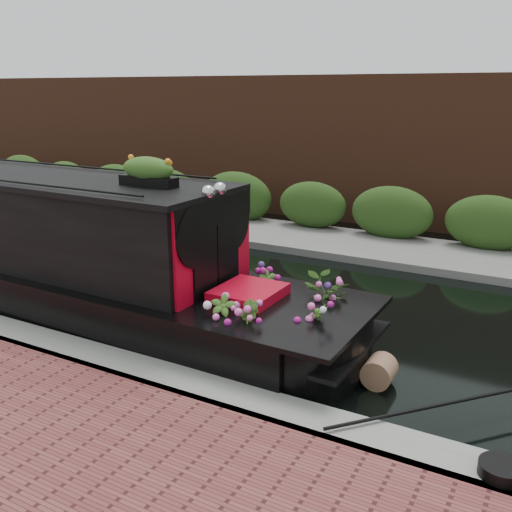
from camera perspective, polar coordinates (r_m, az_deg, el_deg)
The scene contains 8 objects.
ground at distance 10.75m, azimuth -5.74°, elevation -3.45°, with size 80.00×80.00×0.00m, color black.
near_bank_coping at distance 8.47m, azimuth -18.64°, elevation -9.95°, with size 40.00×0.60×0.50m, color gray.
far_bank_path at distance 14.24m, azimuth 3.84°, elevation 1.58°, with size 40.00×2.40×0.34m, color slate.
far_hedge at distance 15.04m, azimuth 5.30°, elevation 2.35°, with size 40.00×1.10×2.80m, color #254316.
far_brick_wall at distance 16.94m, azimuth 8.17°, elevation 3.85°, with size 40.00×1.00×8.00m, color #522D1C.
narrowboat at distance 11.03m, azimuth -23.15°, elevation 0.56°, with size 12.55×2.40×2.93m.
rope_fender at distance 7.53m, azimuth 12.22°, elevation -11.20°, with size 0.39×0.39×0.39m, color #866146.
coiled_mooring_rope at distance 5.96m, azimuth 23.33°, elevation -19.03°, with size 0.41×0.41×0.12m, color black.
Camera 1 is at (5.79, -8.29, 3.64)m, focal length 40.00 mm.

